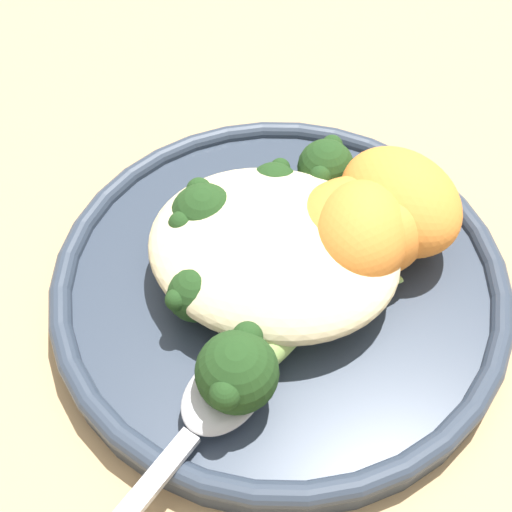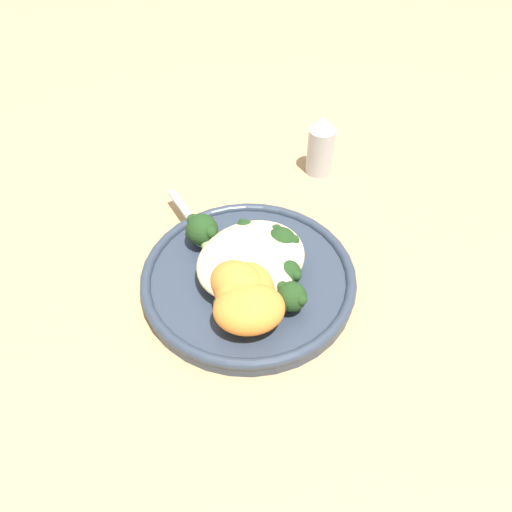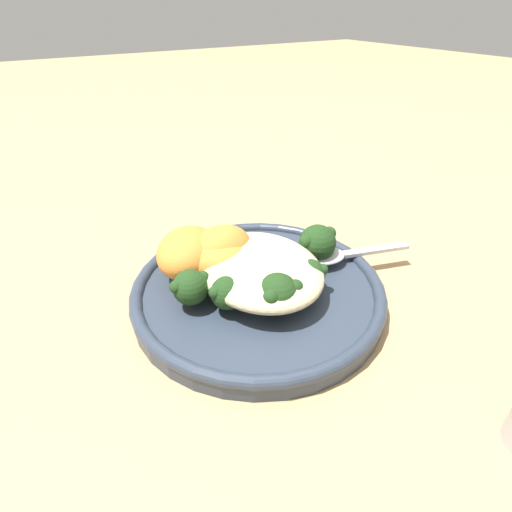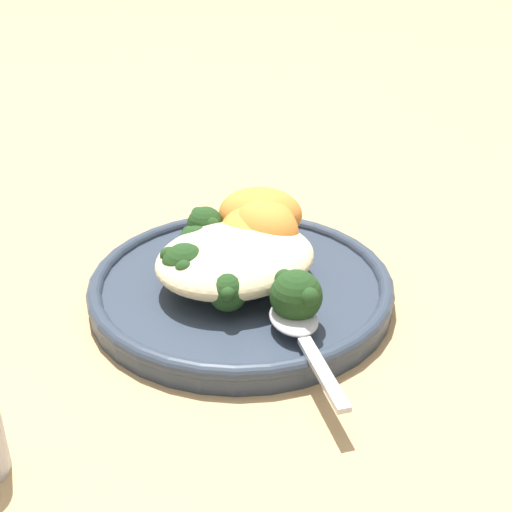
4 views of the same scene
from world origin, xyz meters
TOP-DOWN VIEW (x-y plane):
  - ground_plane at (0.00, 0.00)m, footprint 4.00×4.00m
  - plate at (0.02, 0.01)m, footprint 0.24×0.24m
  - quinoa_mound at (0.02, 0.01)m, footprint 0.13×0.11m
  - broccoli_stalk_0 at (0.01, -0.05)m, footprint 0.04×0.08m
  - broccoli_stalk_1 at (0.03, -0.02)m, footprint 0.08×0.07m
  - broccoli_stalk_2 at (0.05, 0.00)m, footprint 0.12×0.04m
  - broccoli_stalk_3 at (0.04, 0.03)m, footprint 0.08×0.07m
  - broccoli_stalk_4 at (0.01, 0.06)m, footprint 0.06×0.13m
  - sweet_potato_chunk_0 at (-0.03, -0.02)m, footprint 0.05×0.06m
  - sweet_potato_chunk_1 at (-0.02, -0.01)m, footprint 0.05×0.06m
  - sweet_potato_chunk_2 at (-0.01, -0.02)m, footprint 0.09×0.09m
  - sweet_potato_chunk_3 at (-0.03, -0.04)m, footprint 0.09×0.09m
  - spoon at (0.03, 0.09)m, footprint 0.06×0.12m
  - salt_shaker at (0.24, 0.08)m, footprint 0.04×0.04m

SIDE VIEW (x-z plane):
  - ground_plane at x=0.00m, z-range 0.00..0.00m
  - plate at x=0.02m, z-range 0.00..0.02m
  - spoon at x=0.03m, z-range 0.02..0.03m
  - broccoli_stalk_3 at x=0.04m, z-range 0.02..0.05m
  - broccoli_stalk_1 at x=0.03m, z-range 0.02..0.05m
  - broccoli_stalk_0 at x=0.01m, z-range 0.02..0.05m
  - broccoli_stalk_4 at x=0.01m, z-range 0.02..0.06m
  - broccoli_stalk_2 at x=0.05m, z-range 0.02..0.06m
  - quinoa_mound at x=0.02m, z-range 0.02..0.06m
  - sweet_potato_chunk_2 at x=-0.01m, z-range 0.02..0.06m
  - sweet_potato_chunk_0 at x=-0.03m, z-range 0.02..0.06m
  - salt_shaker at x=0.24m, z-range 0.00..0.09m
  - sweet_potato_chunk_3 at x=-0.03m, z-range 0.02..0.07m
  - sweet_potato_chunk_1 at x=-0.02m, z-range 0.02..0.07m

